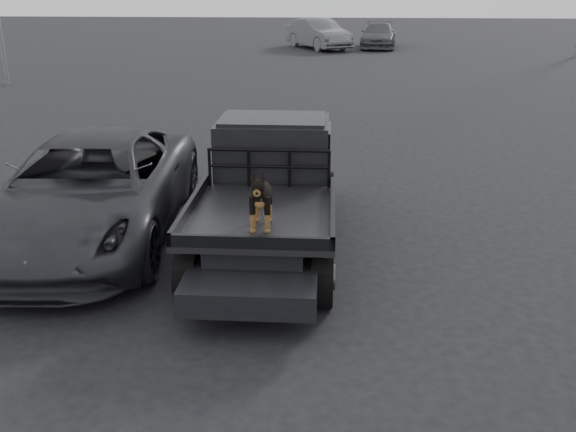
# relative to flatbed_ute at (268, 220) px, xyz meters

# --- Properties ---
(ground) EXTENTS (120.00, 120.00, 0.00)m
(ground) POSITION_rel_flatbed_ute_xyz_m (0.62, -1.31, -0.46)
(ground) COLOR black
(ground) RESTS_ON ground
(flatbed_ute) EXTENTS (2.00, 5.40, 0.92)m
(flatbed_ute) POSITION_rel_flatbed_ute_xyz_m (0.00, 0.00, 0.00)
(flatbed_ute) COLOR black
(flatbed_ute) RESTS_ON ground
(ute_cab) EXTENTS (1.72, 1.30, 0.88)m
(ute_cab) POSITION_rel_flatbed_ute_xyz_m (0.00, 0.95, 0.90)
(ute_cab) COLOR black
(ute_cab) RESTS_ON flatbed_ute
(headache_rack) EXTENTS (1.80, 0.08, 0.55)m
(headache_rack) POSITION_rel_flatbed_ute_xyz_m (0.00, 0.20, 0.74)
(headache_rack) COLOR black
(headache_rack) RESTS_ON flatbed_ute
(dog) EXTENTS (0.32, 0.60, 0.74)m
(dog) POSITION_rel_flatbed_ute_xyz_m (0.06, -1.43, 0.83)
(dog) COLOR black
(dog) RESTS_ON flatbed_ute
(parked_suv) EXTENTS (2.90, 5.74, 1.56)m
(parked_suv) POSITION_rel_flatbed_ute_xyz_m (-2.75, 0.30, 0.32)
(parked_suv) COLOR #2D2D32
(parked_suv) RESTS_ON ground
(distant_car_a) EXTENTS (3.97, 5.17, 1.64)m
(distant_car_a) POSITION_rel_flatbed_ute_xyz_m (0.12, 28.67, 0.36)
(distant_car_a) COLOR #55555A
(distant_car_a) RESTS_ON ground
(distant_car_b) EXTENTS (2.39, 4.90, 1.37)m
(distant_car_b) POSITION_rel_flatbed_ute_xyz_m (3.55, 29.48, 0.23)
(distant_car_b) COLOR #48484D
(distant_car_b) RESTS_ON ground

